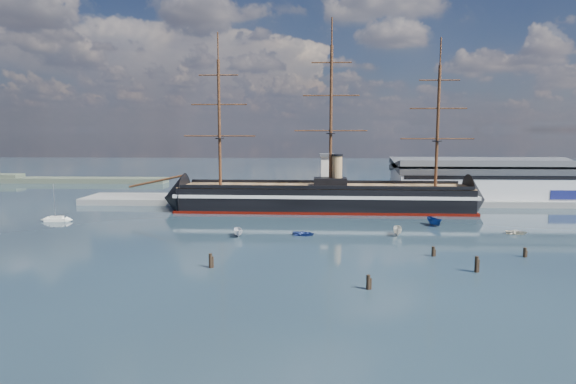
{
  "coord_description": "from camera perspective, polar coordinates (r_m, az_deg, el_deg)",
  "views": [
    {
      "loc": [
        -3.46,
        -87.24,
        24.81
      ],
      "look_at": [
        -8.45,
        35.0,
        9.0
      ],
      "focal_mm": 30.0,
      "sensor_mm": 36.0,
      "label": 1
    }
  ],
  "objects": [
    {
      "name": "piling_near_left",
      "position": [
        89.36,
        -9.15,
        -8.85
      ],
      "size": [
        0.64,
        0.64,
        3.36
      ],
      "primitive_type": "cylinder",
      "color": "black",
      "rests_on": "ground"
    },
    {
      "name": "quay",
      "position": [
        165.66,
        6.97,
        -1.31
      ],
      "size": [
        180.0,
        18.0,
        2.0
      ],
      "primitive_type": "cube",
      "color": "slate",
      "rests_on": "ground"
    },
    {
      "name": "warehouse",
      "position": [
        178.97,
        22.42,
        1.41
      ],
      "size": [
        63.0,
        21.0,
        11.6
      ],
      "color": "#B7BABC",
      "rests_on": "ground"
    },
    {
      "name": "warship",
      "position": [
        148.73,
        3.57,
        -0.68
      ],
      "size": [
        113.02,
        17.84,
        53.94
      ],
      "rotation": [
        0.0,
        0.0,
        -0.02
      ],
      "color": "black",
      "rests_on": "ground"
    },
    {
      "name": "motorboat_c",
      "position": [
        117.55,
        12.86,
        -5.01
      ],
      "size": [
        6.58,
        3.29,
        2.52
      ],
      "primitive_type": "imported",
      "rotation": [
        0.0,
        0.0,
        -0.16
      ],
      "color": "beige",
      "rests_on": "ground"
    },
    {
      "name": "ground",
      "position": [
        129.68,
        3.83,
        -3.68
      ],
      "size": [
        600.0,
        600.0,
        0.0
      ],
      "primitive_type": "plane",
      "color": "#1B262F",
      "rests_on": "ground"
    },
    {
      "name": "motorboat_b",
      "position": [
        114.39,
        1.86,
        -5.17
      ],
      "size": [
        2.1,
        3.51,
        1.53
      ],
      "primitive_type": "imported",
      "rotation": [
        0.0,
        0.0,
        1.31
      ],
      "color": "navy",
      "rests_on": "ground"
    },
    {
      "name": "sailboat",
      "position": [
        145.8,
        -25.71,
        -2.91
      ],
      "size": [
        6.54,
        2.27,
        10.3
      ],
      "rotation": [
        0.0,
        0.0,
        0.06
      ],
      "color": "white",
      "rests_on": "ground"
    },
    {
      "name": "motorboat_e",
      "position": [
        128.13,
        25.44,
        -4.53
      ],
      "size": [
        1.95,
        3.23,
        1.41
      ],
      "primitive_type": "imported",
      "rotation": [
        0.0,
        0.0,
        1.31
      ],
      "color": "beige",
      "rests_on": "ground"
    },
    {
      "name": "piling_extra",
      "position": [
        100.17,
        16.8,
        -7.3
      ],
      "size": [
        0.64,
        0.64,
        2.65
      ],
      "primitive_type": "cylinder",
      "color": "black",
      "rests_on": "ground"
    },
    {
      "name": "piling_near_mid",
      "position": [
        77.88,
        9.46,
        -11.32
      ],
      "size": [
        0.64,
        0.64,
        3.05
      ],
      "primitive_type": "cylinder",
      "color": "black",
      "rests_on": "ground"
    },
    {
      "name": "shoreline",
      "position": [
        261.48,
        -28.96,
        1.31
      ],
      "size": [
        120.0,
        10.0,
        4.0
      ],
      "color": "#3F4C38",
      "rests_on": "ground"
    },
    {
      "name": "motorboat_a",
      "position": [
        113.8,
        -5.92,
        -5.27
      ],
      "size": [
        6.33,
        3.37,
        2.4
      ],
      "primitive_type": "imported",
      "rotation": [
        0.0,
        0.0,
        0.2
      ],
      "color": "silver",
      "rests_on": "ground"
    },
    {
      "name": "piling_far_right",
      "position": [
        106.05,
        26.23,
        -6.94
      ],
      "size": [
        0.64,
        0.64,
        2.59
      ],
      "primitive_type": "cylinder",
      "color": "black",
      "rests_on": "ground"
    },
    {
      "name": "piling_near_right",
      "position": [
        91.69,
        21.39,
        -8.85
      ],
      "size": [
        0.64,
        0.64,
        3.59
      ],
      "primitive_type": "cylinder",
      "color": "black",
      "rests_on": "ground"
    },
    {
      "name": "quay_tower",
      "position": [
        161.07,
        4.63,
        1.98
      ],
      "size": [
        5.0,
        5.0,
        15.0
      ],
      "color": "silver",
      "rests_on": "ground"
    },
    {
      "name": "motorboat_f",
      "position": [
        131.46,
        16.97,
        -3.84
      ],
      "size": [
        7.28,
        4.46,
        2.74
      ],
      "primitive_type": "imported",
      "rotation": [
        0.0,
        0.0,
        0.31
      ],
      "color": "navy",
      "rests_on": "ground"
    }
  ]
}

